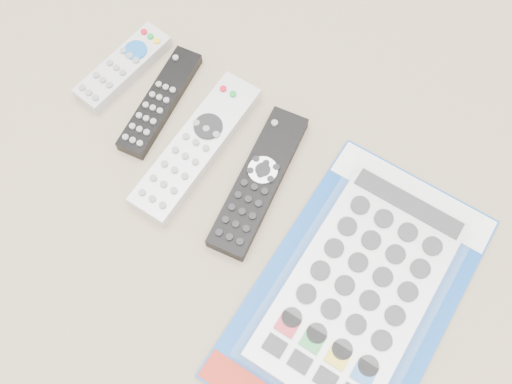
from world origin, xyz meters
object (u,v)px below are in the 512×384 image
Objects in this scene: remote_small_grey at (123,67)px; remote_slim_black at (160,102)px; remote_large_black at (259,181)px; jumbo_remote_packaged at (359,288)px; remote_silver_dvd at (196,147)px.

remote_small_grey reaches higher than remote_slim_black.
jumbo_remote_packaged is at bearing -25.85° from remote_large_black.
remote_large_black is at bearing 1.51° from remote_silver_dvd.
remote_large_black is at bearing -3.48° from remote_small_grey.
remote_slim_black is (0.08, -0.01, -0.00)m from remote_small_grey.
remote_small_grey and remote_large_black have the same top height.
jumbo_remote_packaged reaches higher than remote_slim_black.
remote_silver_dvd is 0.09m from remote_large_black.
remote_slim_black is at bearing 159.43° from remote_silver_dvd.
remote_silver_dvd is at bearing -28.21° from remote_slim_black.
remote_large_black is at bearing 162.18° from jumbo_remote_packaged.
remote_small_grey is 0.71× the size of remote_large_black.
remote_silver_dvd is at bearing -10.13° from remote_small_grey.
remote_small_grey is 0.25m from remote_large_black.
remote_silver_dvd is 0.27m from jumbo_remote_packaged.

